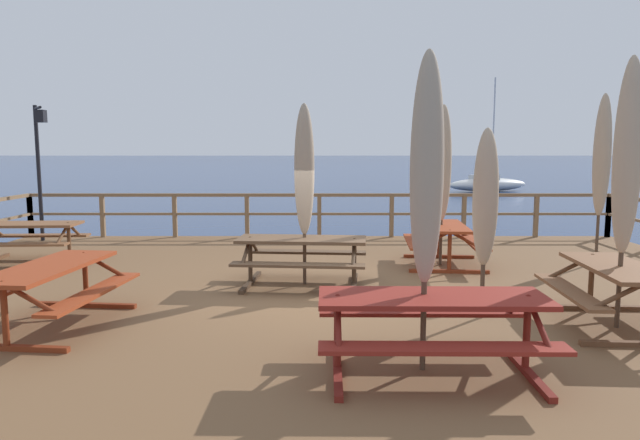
{
  "coord_description": "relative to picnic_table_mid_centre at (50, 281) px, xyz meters",
  "views": [
    {
      "loc": [
        0.02,
        -8.5,
        2.81
      ],
      "look_at": [
        0.0,
        0.85,
        1.66
      ],
      "focal_mm": 31.83,
      "sensor_mm": 36.0,
      "label": 1
    }
  ],
  "objects": [
    {
      "name": "picnic_table_front_right",
      "position": [
        3.01,
        2.14,
        -0.0
      ],
      "size": [
        2.15,
        1.58,
        0.78
      ],
      "color": "brown",
      "rests_on": "wooden_deck"
    },
    {
      "name": "picnic_table_back_left",
      "position": [
        4.39,
        -1.45,
        0.0
      ],
      "size": [
        2.2,
        1.42,
        0.78
      ],
      "color": "maroon",
      "rests_on": "wooden_deck"
    },
    {
      "name": "patio_umbrella_tall_front",
      "position": [
        6.93,
        -0.05,
        1.5
      ],
      "size": [
        0.32,
        0.32,
        3.25
      ],
      "color": "#4C3828",
      "rests_on": "wooden_deck"
    },
    {
      "name": "patio_umbrella_short_mid",
      "position": [
        8.62,
        3.97,
        1.48
      ],
      "size": [
        0.32,
        0.32,
        3.21
      ],
      "color": "#4C3828",
      "rests_on": "wooden_deck"
    },
    {
      "name": "picnic_table_front_left",
      "position": [
        -2.31,
        4.02,
        -0.01
      ],
      "size": [
        1.94,
        1.49,
        0.78
      ],
      "color": "brown",
      "rests_on": "wooden_deck"
    },
    {
      "name": "patio_umbrella_short_front",
      "position": [
        4.32,
        -1.38,
        1.4
      ],
      "size": [
        0.32,
        0.32,
        3.09
      ],
      "color": "#4C3828",
      "rests_on": "wooden_deck"
    },
    {
      "name": "lamp_post_hooked",
      "position": [
        -3.24,
        6.54,
        1.55
      ],
      "size": [
        0.48,
        0.58,
        3.2
      ],
      "color": "black",
      "rests_on": "wooden_deck"
    },
    {
      "name": "picnic_table_mid_centre",
      "position": [
        0.0,
        0.0,
        0.0
      ],
      "size": [
        1.6,
        2.2,
        0.78
      ],
      "color": "#993819",
      "rests_on": "wooden_deck"
    },
    {
      "name": "sailboat_distant",
      "position": [
        14.9,
        32.43,
        -0.71
      ],
      "size": [
        6.23,
        3.39,
        7.72
      ],
      "color": "white",
      "rests_on": "ground"
    },
    {
      "name": "wooden_deck",
      "position": [
        3.29,
        1.73,
        -0.89
      ],
      "size": [
        14.7,
        11.32,
        0.66
      ],
      "primitive_type": "cube",
      "color": "brown",
      "rests_on": "ground"
    },
    {
      "name": "railing_waterside_far",
      "position": [
        3.29,
        7.24,
        0.19
      ],
      "size": [
        14.5,
        0.1,
        1.09
      ],
      "color": "brown",
      "rests_on": "wooden_deck"
    },
    {
      "name": "picnic_table_back_right",
      "position": [
        5.64,
        3.75,
        -0.01
      ],
      "size": [
        1.54,
        1.88,
        0.78
      ],
      "color": "#993819",
      "rests_on": "wooden_deck"
    },
    {
      "name": "patio_umbrella_short_back",
      "position": [
        3.06,
        2.21,
        1.27
      ],
      "size": [
        0.32,
        0.32,
        2.88
      ],
      "color": "#4C3828",
      "rests_on": "wooden_deck"
    },
    {
      "name": "patio_umbrella_tall_back_left",
      "position": [
        5.4,
        0.37,
        0.99
      ],
      "size": [
        0.32,
        0.32,
        2.44
      ],
      "color": "#4C3828",
      "rests_on": "wooden_deck"
    },
    {
      "name": "patio_umbrella_tall_mid_left",
      "position": [
        5.57,
        3.75,
        1.34
      ],
      "size": [
        0.32,
        0.32,
        2.99
      ],
      "color": "#4C3828",
      "rests_on": "wooden_deck"
    },
    {
      "name": "ground_plane",
      "position": [
        3.29,
        1.73,
        -1.22
      ],
      "size": [
        600.0,
        600.0,
        0.0
      ],
      "primitive_type": "plane",
      "color": "navy"
    },
    {
      "name": "picnic_table_mid_left",
      "position": [
        6.92,
        -0.02,
        -0.01
      ],
      "size": [
        1.5,
        1.9,
        0.78
      ],
      "color": "brown",
      "rests_on": "wooden_deck"
    }
  ]
}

